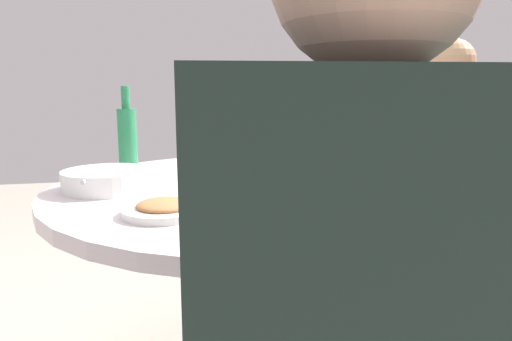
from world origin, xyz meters
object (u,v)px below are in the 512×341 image
object	(u,v)px
diner_left	(444,150)
stool_for_diner_left	(435,275)
dish_noodles	(306,201)
rice_bowl	(366,158)
tea_cup_side	(448,172)
tea_cup_far	(313,232)
tea_cup_near	(218,152)
dish_tofu_braise	(165,208)
soup_bowl	(107,180)
green_bottle	(128,138)
diner_right	(360,332)
dish_shrimp	(304,156)
round_dining_table	(263,212)

from	to	relation	value
diner_left	stool_for_diner_left	bearing A→B (deg)	-26.57
dish_noodles	rice_bowl	bearing A→B (deg)	49.79
dish_noodles	stool_for_diner_left	bearing A→B (deg)	38.24
tea_cup_side	tea_cup_far	bearing A→B (deg)	-142.84
tea_cup_far	tea_cup_near	bearing A→B (deg)	91.85
dish_tofu_braise	dish_noodles	size ratio (longest dim) A/B	0.78
dish_noodles	tea_cup_side	xyz separation A→B (m)	(0.51, 0.18, 0.02)
soup_bowl	green_bottle	world-z (taller)	green_bottle
green_bottle	diner_right	size ratio (longest dim) A/B	0.38
stool_for_diner_left	tea_cup_far	bearing A→B (deg)	-134.55
dish_shrimp	diner_right	bearing A→B (deg)	-105.89
dish_noodles	diner_left	bearing A→B (deg)	38.24
diner_right	dish_tofu_braise	bearing A→B (deg)	106.20
tea_cup_side	diner_left	size ratio (longest dim) A/B	0.09
dish_shrimp	diner_right	distance (m)	1.40
soup_bowl	green_bottle	size ratio (longest dim) A/B	0.89
dish_noodles	stool_for_diner_left	distance (m)	1.15
tea_cup_far	tea_cup_side	xyz separation A→B (m)	(0.58, 0.44, 0.01)
tea_cup_far	round_dining_table	bearing A→B (deg)	86.14
green_bottle	tea_cup_far	xyz separation A→B (m)	(0.37, -0.86, -0.09)
soup_bowl	diner_right	distance (m)	0.99
rice_bowl	dish_noodles	bearing A→B (deg)	-130.21
round_dining_table	dish_tofu_braise	bearing A→B (deg)	-136.06
dish_shrimp	diner_right	world-z (taller)	diner_right
round_dining_table	diner_left	size ratio (longest dim) A/B	1.66
soup_bowl	stool_for_diner_left	size ratio (longest dim) A/B	0.57
dish_tofu_braise	stool_for_diner_left	xyz separation A→B (m)	(1.14, 0.62, -0.52)
dish_noodles	diner_left	xyz separation A→B (m)	(0.80, 0.63, 0.02)
soup_bowl	tea_cup_side	xyz separation A→B (m)	(0.99, -0.13, 0.01)
diner_right	diner_left	bearing A→B (deg)	52.75
round_dining_table	tea_cup_near	distance (m)	0.53
tea_cup_side	stool_for_diner_left	distance (m)	0.76
diner_left	diner_right	size ratio (longest dim) A/B	1.00
green_bottle	diner_left	bearing A→B (deg)	1.51
stool_for_diner_left	diner_left	world-z (taller)	diner_left
green_bottle	diner_right	xyz separation A→B (m)	(0.29, -1.22, -0.08)
soup_bowl	green_bottle	distance (m)	0.31
tea_cup_side	stool_for_diner_left	world-z (taller)	tea_cup_side
tea_cup_side	diner_right	world-z (taller)	diner_right
soup_bowl	diner_right	xyz separation A→B (m)	(0.34, -0.93, 0.01)
stool_for_diner_left	rice_bowl	bearing A→B (deg)	-154.42
round_dining_table	soup_bowl	world-z (taller)	soup_bowl
dish_noodles	tea_cup_near	xyz separation A→B (m)	(-0.11, 0.80, 0.02)
dish_shrimp	dish_tofu_braise	bearing A→B (deg)	-128.49
dish_shrimp	diner_right	xyz separation A→B (m)	(-0.38, -1.34, 0.02)
tea_cup_side	dish_noodles	bearing A→B (deg)	-160.23
tea_cup_far	diner_left	distance (m)	1.25
green_bottle	tea_cup_side	bearing A→B (deg)	-23.72
dish_shrimp	tea_cup_far	size ratio (longest dim) A/B	3.14
tea_cup_far	diner_right	distance (m)	0.37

